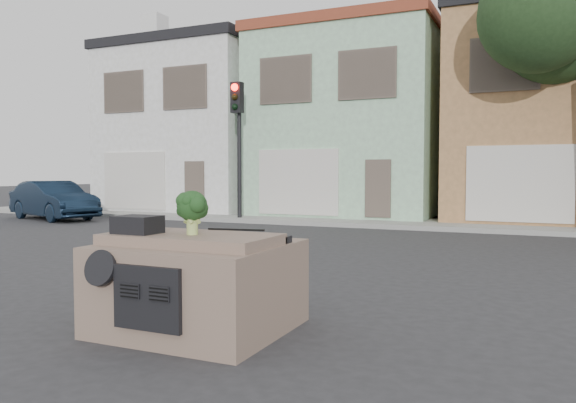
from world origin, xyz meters
The scene contains 11 objects.
ground_plane centered at (0.00, 0.00, 0.00)m, with size 120.00×120.00×0.00m, color #303033.
sidewalk centered at (0.00, 10.50, 0.07)m, with size 40.00×3.00×0.15m, color gray.
townhouse_white centered at (-11.00, 14.50, 3.77)m, with size 7.20×8.20×7.55m, color white.
townhouse_mint centered at (-3.50, 14.50, 3.77)m, with size 7.20×8.20×7.55m, color #A2D1A9.
townhouse_tan centered at (4.00, 14.50, 3.77)m, with size 7.20×8.20×7.55m, color #AC7B4C.
navy_sedan centered at (-13.40, 7.42, 0.00)m, with size 1.56×4.48×1.48m, color #112032.
traffic_signal centered at (-6.50, 9.50, 2.55)m, with size 0.40×0.40×5.10m, color black.
car_dashboard centered at (0.00, -3.00, 0.56)m, with size 2.00×1.80×1.12m, color #7C6555.
instrument_hump centered at (-0.58, -3.35, 1.22)m, with size 0.48×0.38×0.20m, color black.
wiper_arm centered at (0.28, -2.62, 1.13)m, with size 0.70×0.03×0.02m, color black.
broccoli centered at (0.05, -3.20, 1.37)m, with size 0.41×0.41×0.50m, color #173615.
Camera 1 is at (3.56, -8.40, 1.81)m, focal length 35.00 mm.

